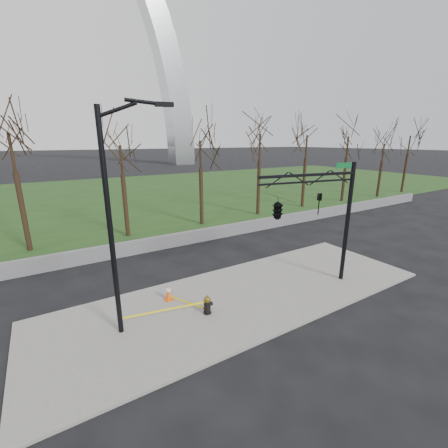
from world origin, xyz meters
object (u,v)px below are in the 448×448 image
fire_hydrant (207,305)px  street_light (116,211)px  traffic_cone (169,293)px  traffic_signal_mast (293,207)px

fire_hydrant → street_light: size_ratio=0.10×
fire_hydrant → traffic_cone: (-0.96, 1.84, -0.03)m
fire_hydrant → traffic_signal_mast: bearing=-21.1°
traffic_cone → traffic_signal_mast: size_ratio=0.12×
fire_hydrant → traffic_signal_mast: size_ratio=0.13×
street_light → traffic_signal_mast: bearing=9.1°
traffic_cone → traffic_signal_mast: traffic_signal_mast is taller
fire_hydrant → traffic_cone: 2.07m
fire_hydrant → traffic_signal_mast: (4.18, -0.26, 3.68)m
traffic_cone → street_light: (-2.14, -1.27, 4.25)m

